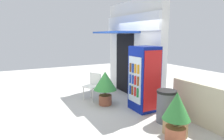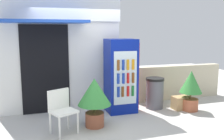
{
  "view_description": "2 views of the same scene",
  "coord_description": "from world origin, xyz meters",
  "px_view_note": "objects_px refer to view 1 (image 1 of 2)",
  "views": [
    {
      "loc": [
        5.08,
        -2.53,
        2.07
      ],
      "look_at": [
        0.01,
        0.17,
        1.06
      ],
      "focal_mm": 31.73,
      "sensor_mm": 36.0,
      "label": 1
    },
    {
      "loc": [
        -1.23,
        -4.8,
        1.98
      ],
      "look_at": [
        0.4,
        0.28,
        1.13
      ],
      "focal_mm": 39.52,
      "sensor_mm": 36.0,
      "label": 2
    }
  ],
  "objects_px": {
    "plastic_chair": "(93,84)",
    "drink_cooler": "(144,79)",
    "potted_plant_near_shop": "(105,84)",
    "trash_bin": "(166,106)",
    "cardboard_box": "(175,128)",
    "potted_plant_curbside": "(176,112)"
  },
  "relations": [
    {
      "from": "plastic_chair",
      "to": "drink_cooler",
      "type": "bearing_deg",
      "value": 29.71
    },
    {
      "from": "drink_cooler",
      "to": "potted_plant_near_shop",
      "type": "xyz_separation_m",
      "value": [
        -0.86,
        -0.78,
        -0.23
      ]
    },
    {
      "from": "plastic_chair",
      "to": "potted_plant_near_shop",
      "type": "xyz_separation_m",
      "value": [
        0.68,
        0.11,
        0.15
      ]
    },
    {
      "from": "potted_plant_near_shop",
      "to": "trash_bin",
      "type": "bearing_deg",
      "value": 23.08
    },
    {
      "from": "cardboard_box",
      "to": "trash_bin",
      "type": "bearing_deg",
      "value": 153.44
    },
    {
      "from": "plastic_chair",
      "to": "potted_plant_near_shop",
      "type": "bearing_deg",
      "value": 8.75
    },
    {
      "from": "drink_cooler",
      "to": "potted_plant_curbside",
      "type": "xyz_separation_m",
      "value": [
        1.67,
        -0.47,
        -0.29
      ]
    },
    {
      "from": "drink_cooler",
      "to": "trash_bin",
      "type": "distance_m",
      "value": 1.04
    },
    {
      "from": "cardboard_box",
      "to": "drink_cooler",
      "type": "bearing_deg",
      "value": 168.12
    },
    {
      "from": "trash_bin",
      "to": "potted_plant_near_shop",
      "type": "bearing_deg",
      "value": -156.92
    },
    {
      "from": "potted_plant_near_shop",
      "to": "cardboard_box",
      "type": "relative_size",
      "value": 2.42
    },
    {
      "from": "potted_plant_near_shop",
      "to": "cardboard_box",
      "type": "bearing_deg",
      "value": 10.94
    },
    {
      "from": "potted_plant_near_shop",
      "to": "drink_cooler",
      "type": "bearing_deg",
      "value": 42.02
    },
    {
      "from": "plastic_chair",
      "to": "potted_plant_curbside",
      "type": "bearing_deg",
      "value": 7.23
    },
    {
      "from": "potted_plant_curbside",
      "to": "trash_bin",
      "type": "distance_m",
      "value": 0.9
    },
    {
      "from": "plastic_chair",
      "to": "cardboard_box",
      "type": "relative_size",
      "value": 2.02
    },
    {
      "from": "plastic_chair",
      "to": "trash_bin",
      "type": "height_order",
      "value": "plastic_chair"
    },
    {
      "from": "plastic_chair",
      "to": "potted_plant_curbside",
      "type": "height_order",
      "value": "potted_plant_curbside"
    },
    {
      "from": "plastic_chair",
      "to": "trash_bin",
      "type": "distance_m",
      "value": 2.61
    },
    {
      "from": "drink_cooler",
      "to": "plastic_chair",
      "type": "bearing_deg",
      "value": -150.29
    },
    {
      "from": "cardboard_box",
      "to": "potted_plant_curbside",
      "type": "bearing_deg",
      "value": -44.42
    },
    {
      "from": "drink_cooler",
      "to": "potted_plant_near_shop",
      "type": "distance_m",
      "value": 1.18
    }
  ]
}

